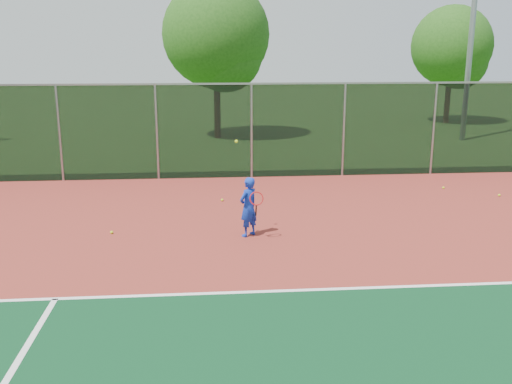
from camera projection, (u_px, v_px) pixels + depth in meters
court_apron at (484, 311)px, 9.18m from camera, size 30.00×20.00×0.02m
fence_back at (344, 129)px, 18.45m from camera, size 30.00×0.06×3.03m
tennis_player at (248, 207)px, 12.64m from camera, size 0.59×0.70×2.16m
practice_ball_0 at (112, 232)px, 12.92m from camera, size 0.07×0.07×0.07m
practice_ball_3 at (499, 195)px, 16.16m from camera, size 0.07×0.07×0.07m
practice_ball_4 at (222, 200)px, 15.65m from camera, size 0.07×0.07×0.07m
practice_ball_5 at (443, 188)px, 17.01m from camera, size 0.07×0.07×0.07m
tree_back_left at (218, 39)px, 25.58m from camera, size 4.84×4.84×7.11m
tree_back_mid at (454, 50)px, 30.82m from camera, size 4.32×4.32×6.35m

